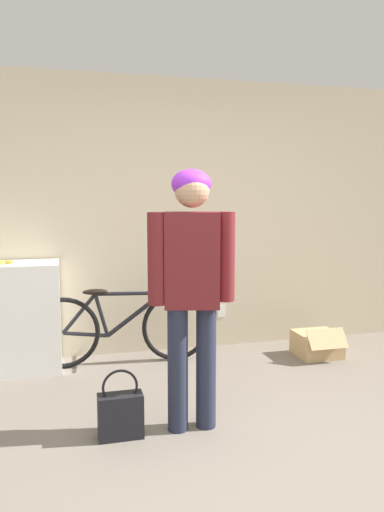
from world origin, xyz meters
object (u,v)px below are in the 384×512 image
person (192,275)px  cardboard_box (317,344)px  bicycle (121,327)px  handbag (121,414)px

person → cardboard_box: size_ratio=3.86×
bicycle → handbag: size_ratio=3.73×
bicycle → handbag: bearing=-95.1°
bicycle → person: bearing=-75.9°
bicycle → cardboard_box: 1.84m
person → cardboard_box: (1.52, 1.12, -0.89)m
person → bicycle: (-0.30, 1.36, -0.66)m
person → bicycle: 1.54m
person → bicycle: person is taller
handbag → cardboard_box: size_ratio=1.02×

